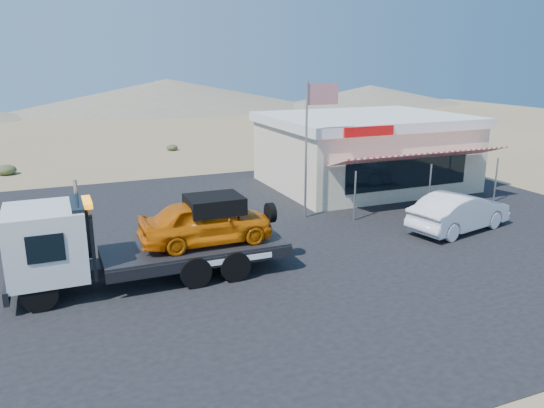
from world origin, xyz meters
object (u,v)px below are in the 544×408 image
object	(u,v)px
jerky_store	(364,150)
flagpole	(311,134)
white_sedan	(459,212)
tow_truck	(145,236)

from	to	relation	value
jerky_store	flagpole	world-z (taller)	flagpole
white_sedan	flagpole	world-z (taller)	flagpole
white_sedan	flagpole	xyz separation A→B (m)	(-4.81, 4.06, 2.95)
tow_truck	jerky_store	size ratio (longest dim) A/B	0.82
tow_truck	jerky_store	bearing A→B (deg)	33.05
flagpole	jerky_store	bearing A→B (deg)	38.79
white_sedan	jerky_store	bearing A→B (deg)	-18.00
white_sedan	jerky_store	xyz separation A→B (m)	(0.75, 8.54, 1.18)
tow_truck	jerky_store	world-z (taller)	jerky_store
white_sedan	jerky_store	world-z (taller)	jerky_store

